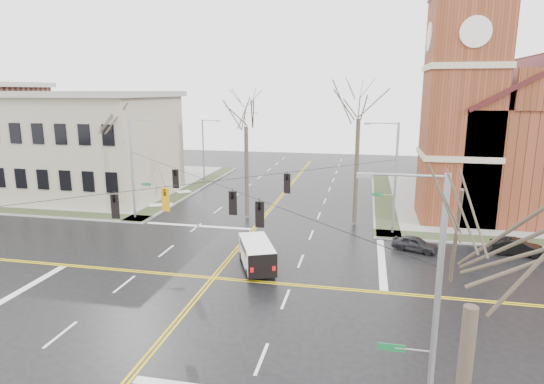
% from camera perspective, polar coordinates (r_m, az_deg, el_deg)
% --- Properties ---
extents(ground, '(120.00, 120.00, 0.00)m').
position_cam_1_polar(ground, '(29.37, -7.40, -10.64)').
color(ground, black).
rests_on(ground, ground).
extents(sidewalks, '(80.00, 80.00, 0.17)m').
position_cam_1_polar(sidewalks, '(29.34, -7.41, -10.50)').
color(sidewalks, gray).
rests_on(sidewalks, ground).
extents(road_markings, '(100.00, 100.00, 0.01)m').
position_cam_1_polar(road_markings, '(29.37, -7.40, -10.63)').
color(road_markings, gold).
rests_on(road_markings, ground).
extents(church, '(24.28, 27.48, 27.50)m').
position_cam_1_polar(church, '(52.70, 29.33, 7.62)').
color(church, brown).
rests_on(church, ground).
extents(civic_building_a, '(18.00, 14.00, 11.00)m').
position_cam_1_polar(civic_building_a, '(55.39, -22.58, 5.37)').
color(civic_building_a, '#A1987F').
rests_on(civic_building_a, ground).
extents(signal_pole_ne, '(2.75, 0.22, 9.00)m').
position_cam_1_polar(signal_pole_ne, '(37.58, 14.98, 2.07)').
color(signal_pole_ne, gray).
rests_on(signal_pole_ne, ground).
extents(signal_pole_nw, '(2.75, 0.22, 9.00)m').
position_cam_1_polar(signal_pole_nw, '(42.72, -16.98, 3.17)').
color(signal_pole_nw, gray).
rests_on(signal_pole_nw, ground).
extents(signal_pole_se, '(2.75, 0.22, 9.00)m').
position_cam_1_polar(signal_pole_se, '(15.57, 19.33, -13.15)').
color(signal_pole_se, gray).
rests_on(signal_pole_se, ground).
extents(span_wires, '(23.02, 23.02, 0.03)m').
position_cam_1_polar(span_wires, '(27.54, -7.76, 1.31)').
color(span_wires, black).
rests_on(span_wires, ground).
extents(traffic_signals, '(8.21, 8.26, 1.30)m').
position_cam_1_polar(traffic_signals, '(27.08, -8.18, -0.52)').
color(traffic_signals, black).
rests_on(traffic_signals, ground).
extents(streetlight_north_a, '(2.30, 0.20, 8.00)m').
position_cam_1_polar(streetlight_north_a, '(57.41, -8.49, 5.37)').
color(streetlight_north_a, gray).
rests_on(streetlight_north_a, ground).
extents(streetlight_north_b, '(2.30, 0.20, 8.00)m').
position_cam_1_polar(streetlight_north_b, '(76.38, -3.29, 7.24)').
color(streetlight_north_b, gray).
rests_on(streetlight_north_b, ground).
extents(cargo_van, '(3.52, 5.04, 1.80)m').
position_cam_1_polar(cargo_van, '(30.43, -1.99, -7.54)').
color(cargo_van, white).
rests_on(cargo_van, ground).
extents(parked_car_a, '(3.51, 2.34, 1.11)m').
position_cam_1_polar(parked_car_a, '(35.20, 17.51, -6.19)').
color(parked_car_a, black).
rests_on(parked_car_a, ground).
extents(parked_car_b, '(3.69, 1.68, 1.17)m').
position_cam_1_polar(parked_car_b, '(37.19, 28.41, -6.10)').
color(parked_car_b, black).
rests_on(parked_car_b, ground).
extents(tree_nw_far, '(4.00, 4.00, 11.48)m').
position_cam_1_polar(tree_nw_far, '(45.96, -19.65, 7.84)').
color(tree_nw_far, '#372D23').
rests_on(tree_nw_far, ground).
extents(tree_nw_near, '(4.00, 4.00, 12.38)m').
position_cam_1_polar(tree_nw_near, '(41.02, -3.29, 8.95)').
color(tree_nw_near, '#372D23').
rests_on(tree_nw_near, ground).
extents(tree_ne, '(4.00, 4.00, 13.64)m').
position_cam_1_polar(tree_ne, '(39.42, 10.84, 9.91)').
color(tree_ne, '#372D23').
rests_on(tree_ne, ground).
extents(tree_se, '(4.00, 4.00, 9.51)m').
position_cam_1_polar(tree_se, '(11.98, 23.92, -11.21)').
color(tree_se, '#372D23').
rests_on(tree_se, ground).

